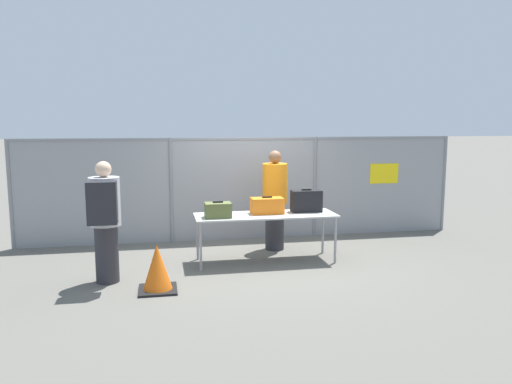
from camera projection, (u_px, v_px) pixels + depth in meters
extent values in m
plane|color=#605E56|center=(260.00, 259.00, 8.22)|extent=(120.00, 120.00, 0.00)
cylinder|color=gray|center=(10.00, 195.00, 8.71)|extent=(0.07, 0.07, 1.95)
cylinder|color=gray|center=(171.00, 190.00, 9.24)|extent=(0.07, 0.07, 1.95)
cylinder|color=gray|center=(315.00, 187.00, 9.76)|extent=(0.07, 0.07, 1.95)
cylinder|color=gray|center=(444.00, 183.00, 10.29)|extent=(0.07, 0.07, 1.95)
cube|color=gray|center=(245.00, 189.00, 9.50)|extent=(8.33, 0.01, 1.95)
cube|color=gray|center=(245.00, 139.00, 9.37)|extent=(8.33, 0.04, 0.04)
cube|color=yellow|center=(384.00, 173.00, 9.99)|extent=(0.60, 0.01, 0.40)
cube|color=#B2B2AD|center=(266.00, 215.00, 7.97)|extent=(2.26, 0.74, 0.02)
cylinder|color=#99999E|center=(201.00, 247.00, 7.52)|extent=(0.04, 0.04, 0.75)
cylinder|color=#99999E|center=(335.00, 240.00, 7.93)|extent=(0.04, 0.04, 0.75)
cylinder|color=#99999E|center=(197.00, 237.00, 8.12)|extent=(0.04, 0.04, 0.75)
cylinder|color=#99999E|center=(323.00, 232.00, 8.53)|extent=(0.04, 0.04, 0.75)
cube|color=#566033|center=(218.00, 210.00, 7.70)|extent=(0.40, 0.28, 0.23)
cube|color=black|center=(218.00, 202.00, 7.68)|extent=(0.16, 0.02, 0.02)
cube|color=orange|center=(267.00, 206.00, 8.03)|extent=(0.52, 0.29, 0.25)
cube|color=black|center=(267.00, 197.00, 8.01)|extent=(0.16, 0.03, 0.02)
cube|color=black|center=(306.00, 201.00, 8.17)|extent=(0.50, 0.23, 0.35)
cube|color=black|center=(306.00, 190.00, 8.15)|extent=(0.16, 0.03, 0.02)
cylinder|color=#2D2D33|center=(107.00, 254.00, 6.99)|extent=(0.32, 0.32, 0.81)
cylinder|color=#B2B2B7|center=(105.00, 201.00, 6.88)|extent=(0.42, 0.42, 0.68)
sphere|color=beige|center=(103.00, 169.00, 6.82)|extent=(0.22, 0.22, 0.22)
cube|color=#232328|center=(102.00, 203.00, 6.56)|extent=(0.38, 0.23, 0.57)
cylinder|color=#2D2D33|center=(275.00, 226.00, 8.78)|extent=(0.33, 0.33, 0.83)
cylinder|color=orange|center=(275.00, 183.00, 8.68)|extent=(0.43, 0.43, 0.69)
sphere|color=brown|center=(275.00, 157.00, 8.61)|extent=(0.22, 0.22, 0.22)
cube|color=white|center=(252.00, 194.00, 12.38)|extent=(2.92, 1.51, 0.58)
sphere|color=black|center=(237.00, 207.00, 11.52)|extent=(0.56, 0.56, 0.56)
sphere|color=black|center=(227.00, 197.00, 13.10)|extent=(0.56, 0.56, 0.56)
cylinder|color=#59595B|center=(172.00, 206.00, 12.04)|extent=(1.02, 0.06, 0.06)
cube|color=black|center=(158.00, 289.00, 6.67)|extent=(0.51, 0.51, 0.03)
cone|color=orange|center=(157.00, 268.00, 6.63)|extent=(0.40, 0.40, 0.63)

